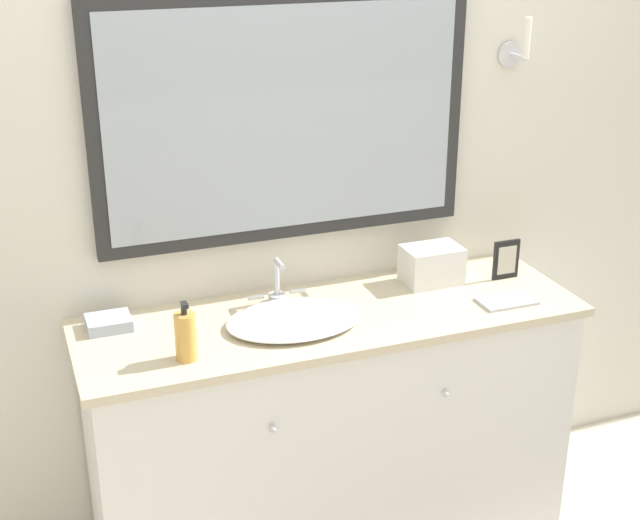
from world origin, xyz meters
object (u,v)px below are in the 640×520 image
(sink_basin, at_px, (293,318))
(soap_bottle, at_px, (186,336))
(picture_frame, at_px, (506,260))
(appliance_box, at_px, (432,265))

(sink_basin, distance_m, soap_bottle, 0.40)
(sink_basin, xyz_separation_m, soap_bottle, (-0.38, -0.12, 0.06))
(sink_basin, relative_size, soap_bottle, 2.36)
(sink_basin, height_order, soap_bottle, soap_bottle)
(soap_bottle, distance_m, picture_frame, 1.23)
(appliance_box, bearing_deg, sink_basin, -166.04)
(picture_frame, bearing_deg, appliance_box, 166.68)
(sink_basin, relative_size, picture_frame, 3.09)
(sink_basin, xyz_separation_m, picture_frame, (0.84, 0.08, 0.05))
(soap_bottle, relative_size, appliance_box, 0.94)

